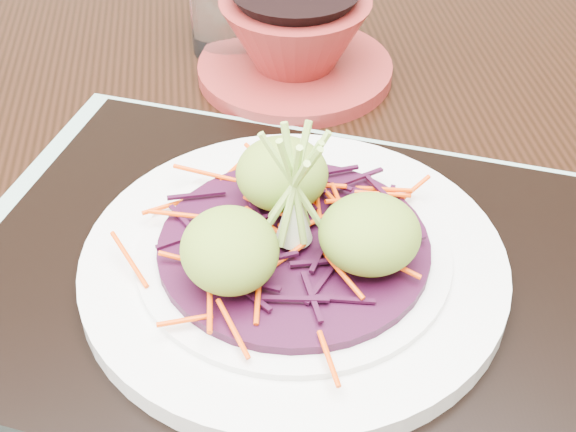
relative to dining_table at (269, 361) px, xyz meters
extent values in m
cube|color=black|center=(0.00, 0.00, 0.08)|extent=(1.28, 0.89, 0.04)
cube|color=#87AE9D|center=(0.01, -0.04, 0.10)|extent=(0.54, 0.50, 0.00)
cube|color=black|center=(0.01, -0.04, 0.11)|extent=(0.47, 0.42, 0.02)
cylinder|color=silver|center=(0.01, -0.04, 0.13)|extent=(0.25, 0.25, 0.01)
cylinder|color=silver|center=(0.01, -0.04, 0.14)|extent=(0.18, 0.18, 0.01)
cylinder|color=#350A26|center=(0.01, -0.04, 0.14)|extent=(0.16, 0.16, 0.01)
ellipsoid|color=olive|center=(-0.03, -0.06, 0.17)|extent=(0.06, 0.06, 0.04)
ellipsoid|color=olive|center=(0.05, -0.06, 0.17)|extent=(0.06, 0.06, 0.04)
ellipsoid|color=olive|center=(0.01, 0.00, 0.17)|extent=(0.06, 0.06, 0.04)
cylinder|color=maroon|center=(0.06, 0.22, 0.11)|extent=(0.20, 0.20, 0.01)
camera|label=1|loc=(-0.05, -0.37, 0.45)|focal=50.00mm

